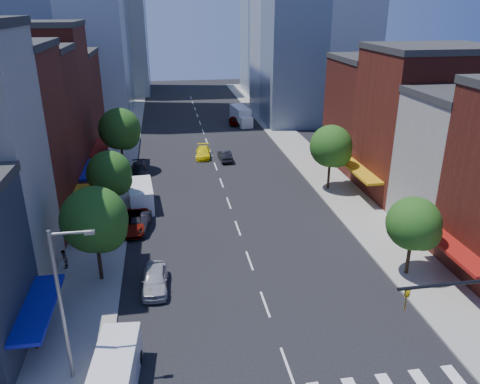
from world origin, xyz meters
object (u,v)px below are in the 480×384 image
object	(u,v)px
parked_car_second	(141,223)
taxi	(203,152)
traffic_car_far	(234,120)
pedestrian_near	(35,334)
box_truck	(241,116)
parked_car_third	(133,222)
parked_car_front	(155,279)
traffic_car_oncoming	(225,156)
pedestrian_far	(64,259)
parked_car_rear	(139,170)
cargo_van_far	(141,196)
cargo_van_near	(115,373)

from	to	relation	value
parked_car_second	taxi	bearing A→B (deg)	77.43
traffic_car_far	pedestrian_near	size ratio (longest dim) A/B	2.34
traffic_car_far	taxi	bearing A→B (deg)	73.58
traffic_car_far	box_truck	xyz separation A→B (m)	(1.15, -0.03, 0.67)
parked_car_third	traffic_car_far	bearing A→B (deg)	73.44
taxi	box_truck	xyz separation A→B (m)	(8.15, 17.66, 0.71)
parked_car_second	parked_car_third	bearing A→B (deg)	179.99
parked_car_front	parked_car_second	distance (m)	10.10
traffic_car_oncoming	parked_car_front	bearing A→B (deg)	70.05
traffic_car_far	pedestrian_far	distance (m)	49.26
parked_car_rear	parked_car_front	bearing A→B (deg)	-88.66
parked_car_third	traffic_car_far	world-z (taller)	parked_car_third
parked_car_rear	traffic_car_far	xyz separation A→B (m)	(15.28, 23.62, 0.04)
parked_car_rear	box_truck	distance (m)	28.76
parked_car_second	parked_car_rear	distance (m)	15.10
taxi	pedestrian_far	world-z (taller)	pedestrian_far
traffic_car_far	box_truck	world-z (taller)	box_truck
parked_car_front	parked_car_third	distance (m)	10.29
pedestrian_near	pedestrian_far	world-z (taller)	pedestrian_near
taxi	traffic_car_far	world-z (taller)	traffic_car_far
parked_car_third	cargo_van_far	size ratio (longest dim) A/B	0.92
cargo_van_near	box_truck	distance (m)	60.41
cargo_van_far	pedestrian_far	distance (m)	12.73
box_truck	traffic_car_far	bearing A→B (deg)	171.68
box_truck	pedestrian_far	world-z (taller)	box_truck
parked_car_front	traffic_car_oncoming	distance (m)	30.39
parked_car_rear	taxi	xyz separation A→B (m)	(8.28, 5.93, 0.00)
traffic_car_oncoming	box_truck	xyz separation A→B (m)	(5.43, 19.66, 0.72)
parked_car_third	box_truck	xyz separation A→B (m)	(16.43, 38.59, 0.65)
parked_car_rear	pedestrian_near	bearing A→B (deg)	-102.55
cargo_van_near	taxi	bearing A→B (deg)	83.40
parked_car_second	parked_car_third	world-z (taller)	parked_car_third
cargo_van_far	box_truck	xyz separation A→B (m)	(15.84, 33.42, 0.21)
parked_car_third	box_truck	size ratio (longest dim) A/B	0.71
parked_car_front	cargo_van_near	bearing A→B (deg)	-100.13
parked_car_second	taxi	xyz separation A→B (m)	(7.64, 21.02, -0.01)
parked_car_third	traffic_car_far	distance (m)	41.54
parked_car_second	cargo_van_near	world-z (taller)	cargo_van_near
cargo_van_near	pedestrian_far	distance (m)	14.18
parked_car_third	pedestrian_far	size ratio (longest dim) A/B	3.51
traffic_car_far	box_truck	bearing A→B (deg)	-176.41
cargo_van_near	cargo_van_far	world-z (taller)	cargo_van_far
parked_car_second	pedestrian_near	bearing A→B (deg)	-102.81
box_truck	pedestrian_near	size ratio (longest dim) A/B	4.13
taxi	pedestrian_near	world-z (taller)	pedestrian_near
cargo_van_near	pedestrian_near	world-z (taller)	cargo_van_near
taxi	traffic_car_far	size ratio (longest dim) A/B	1.10
parked_car_front	traffic_car_oncoming	xyz separation A→B (m)	(9.00, 29.02, -0.10)
pedestrian_far	parked_car_front	bearing A→B (deg)	55.52
parked_car_rear	cargo_van_far	bearing A→B (deg)	-89.77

